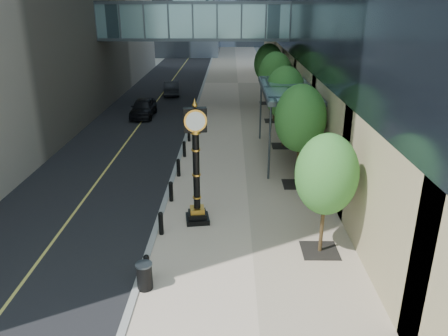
{
  "coord_description": "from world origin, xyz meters",
  "views": [
    {
      "loc": [
        0.12,
        -11.63,
        9.07
      ],
      "look_at": [
        -0.15,
        6.41,
        2.15
      ],
      "focal_mm": 35.0,
      "sensor_mm": 36.0,
      "label": 1
    }
  ],
  "objects_px": {
    "car_far": "(171,88)",
    "trash_bin": "(145,277)",
    "car_near": "(143,108)",
    "pedestrian": "(316,177)",
    "street_clock": "(196,173)"
  },
  "relations": [
    {
      "from": "trash_bin",
      "to": "car_near",
      "type": "bearing_deg",
      "value": 100.72
    },
    {
      "from": "car_far",
      "to": "trash_bin",
      "type": "bearing_deg",
      "value": 88.69
    },
    {
      "from": "street_clock",
      "to": "pedestrian",
      "type": "relative_size",
      "value": 3.42
    },
    {
      "from": "pedestrian",
      "to": "car_far",
      "type": "relative_size",
      "value": 0.36
    },
    {
      "from": "trash_bin",
      "to": "car_near",
      "type": "distance_m",
      "value": 23.8
    },
    {
      "from": "trash_bin",
      "to": "car_near",
      "type": "xyz_separation_m",
      "value": [
        -4.43,
        23.38,
        0.27
      ]
    },
    {
      "from": "street_clock",
      "to": "car_far",
      "type": "xyz_separation_m",
      "value": [
        -4.66,
        27.82,
        -1.62
      ]
    },
    {
      "from": "car_near",
      "to": "car_far",
      "type": "height_order",
      "value": "car_near"
    },
    {
      "from": "trash_bin",
      "to": "car_far",
      "type": "bearing_deg",
      "value": 95.69
    },
    {
      "from": "car_far",
      "to": "street_clock",
      "type": "bearing_deg",
      "value": 92.51
    },
    {
      "from": "car_far",
      "to": "car_near",
      "type": "bearing_deg",
      "value": 75.77
    },
    {
      "from": "pedestrian",
      "to": "trash_bin",
      "type": "bearing_deg",
      "value": 38.19
    },
    {
      "from": "street_clock",
      "to": "car_far",
      "type": "bearing_deg",
      "value": 90.77
    },
    {
      "from": "pedestrian",
      "to": "car_far",
      "type": "height_order",
      "value": "pedestrian"
    },
    {
      "from": "street_clock",
      "to": "car_near",
      "type": "relative_size",
      "value": 1.18
    }
  ]
}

